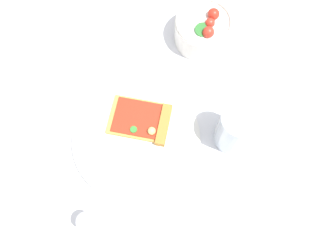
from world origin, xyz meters
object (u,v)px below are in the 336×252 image
at_px(salad_bowl, 204,29).
at_px(pepper_shaker, 88,223).
at_px(plate, 136,139).
at_px(soda_glass, 236,129).
at_px(pizza_slice_main, 145,122).

height_order(salad_bowl, pepper_shaker, salad_bowl).
height_order(plate, soda_glass, soda_glass).
relative_size(pizza_slice_main, pepper_shaker, 1.96).
height_order(soda_glass, pepper_shaker, soda_glass).
distance_m(pizza_slice_main, soda_glass, 0.19).
height_order(pizza_slice_main, soda_glass, soda_glass).
xyz_separation_m(plate, pizza_slice_main, (-0.02, 0.03, 0.01)).
xyz_separation_m(salad_bowl, soda_glass, (0.25, -0.03, 0.02)).
relative_size(plate, pizza_slice_main, 1.77).
relative_size(salad_bowl, pepper_shaker, 1.67).
xyz_separation_m(soda_glass, pepper_shaker, (0.07, -0.33, -0.02)).
distance_m(pizza_slice_main, salad_bowl, 0.25).
xyz_separation_m(pizza_slice_main, pepper_shaker, (0.16, -0.16, 0.02)).
bearing_deg(soda_glass, pepper_shaker, -77.79).
bearing_deg(pizza_slice_main, plate, -48.65).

